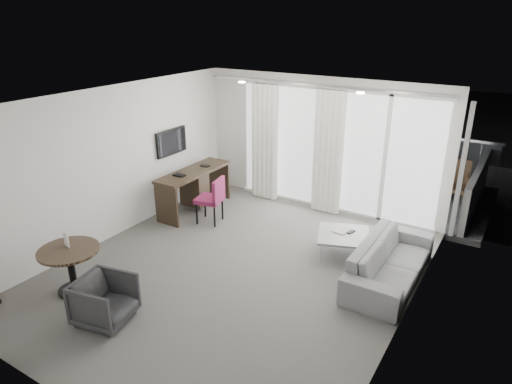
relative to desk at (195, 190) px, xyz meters
The scene contains 27 objects.
floor 2.54m from the desk, 37.24° to the right, with size 5.00×6.00×0.00m, color #595853.
ceiling 3.33m from the desk, 37.24° to the right, with size 5.00×6.00×0.00m, color white.
wall_left 1.83m from the desk, 108.38° to the right, with size 0.00×6.00×2.60m, color silver.
wall_right 4.83m from the desk, 18.65° to the right, with size 0.00×6.00×2.60m, color silver.
wall_front 5.02m from the desk, 66.16° to the right, with size 5.00×0.00×2.60m, color silver.
window_panel 2.84m from the desk, 32.59° to the left, with size 4.00×0.02×2.38m, color white, non-canonical shape.
window_frame 2.83m from the desk, 32.33° to the left, with size 4.10×0.06×2.44m, color white, non-canonical shape.
curtain_left 1.74m from the desk, 57.01° to the left, with size 0.60×0.20×2.38m, color white, non-canonical shape.
curtain_right 2.71m from the desk, 30.12° to the left, with size 0.60×0.20×2.38m, color white, non-canonical shape.
curtain_track 3.14m from the desk, 33.14° to the left, with size 4.80×0.04×0.04m, color #B2B2B7, non-canonical shape.
downlight_a 2.44m from the desk, ahead, with size 0.12×0.12×0.02m, color #FFE0B2.
downlight_b 3.87m from the desk, ahead, with size 0.12×0.12×0.02m, color #FFE0B2.
desk is the anchor object (origin of this frame).
tv 1.05m from the desk, behind, with size 0.05×0.80×0.50m, color black, non-canonical shape.
desk_chair 0.67m from the desk, 27.23° to the right, with size 0.48×0.45×0.89m, color maroon, non-canonical shape.
round_table 3.18m from the desk, 83.86° to the right, with size 0.83×0.83×0.66m, color #392A1C, non-canonical shape.
menu_card 3.13m from the desk, 85.38° to the right, with size 0.11×0.02×0.20m, color white, non-canonical shape.
tub_armchair 3.61m from the desk, 69.61° to the right, with size 0.65×0.67×0.61m, color #2B2B2D.
coffee_table 3.21m from the desk, ahead, with size 0.80×0.80×0.36m, color gray, non-canonical shape.
remote 3.28m from the desk, ahead, with size 0.04×0.14×0.02m, color black, non-canonical shape.
magazine 3.12m from the desk, ahead, with size 0.19×0.25×0.01m, color gray, non-canonical shape.
sofa 4.10m from the desk, ahead, with size 2.09×0.82×0.61m, color slate.
terrace_slab 3.79m from the desk, 52.41° to the left, with size 5.60×3.00×0.12m, color #4D4D50.
rattan_chair_a 3.86m from the desk, 49.53° to the left, with size 0.57×0.57×0.84m, color brown, non-canonical shape.
rattan_chair_b 5.45m from the desk, 37.98° to the left, with size 0.55×0.55×0.80m, color brown, non-canonical shape.
rattan_table 4.08m from the desk, 37.33° to the left, with size 0.54×0.54×0.54m, color brown, non-canonical shape.
balustrade 4.99m from the desk, 62.62° to the left, with size 5.50×0.06×1.05m, color #B2B2B7, non-canonical shape.
Camera 1 is at (3.45, -5.00, 3.71)m, focal length 32.00 mm.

